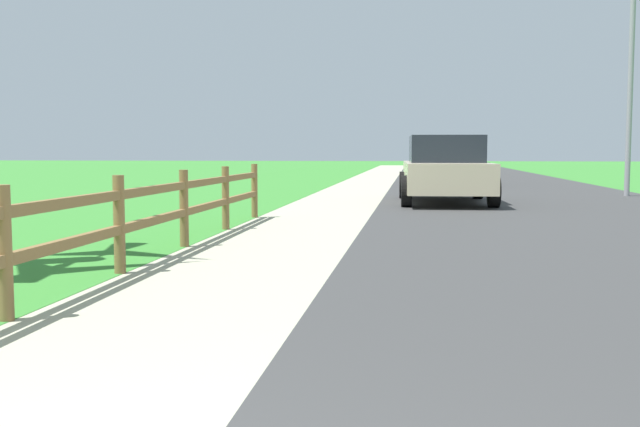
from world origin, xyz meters
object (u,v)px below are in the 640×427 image
at_px(parked_car_red, 444,160).
at_px(street_lamp, 636,64).
at_px(parked_suv_beige, 445,170).
at_px(parked_car_silver, 448,162).

height_order(parked_car_red, street_lamp, street_lamp).
bearing_deg(parked_suv_beige, street_lamp, 31.87).
relative_size(parked_suv_beige, parked_car_red, 1.11).
distance_m(parked_suv_beige, parked_car_red, 20.25).
xyz_separation_m(parked_suv_beige, parked_car_silver, (0.46, 9.38, 0.03)).
distance_m(parked_car_silver, street_lamp, 8.18).
bearing_deg(parked_car_red, parked_suv_beige, -92.01).
height_order(parked_car_silver, parked_car_red, parked_car_silver).
relative_size(parked_suv_beige, street_lamp, 0.83).
height_order(parked_car_silver, street_lamp, street_lamp).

